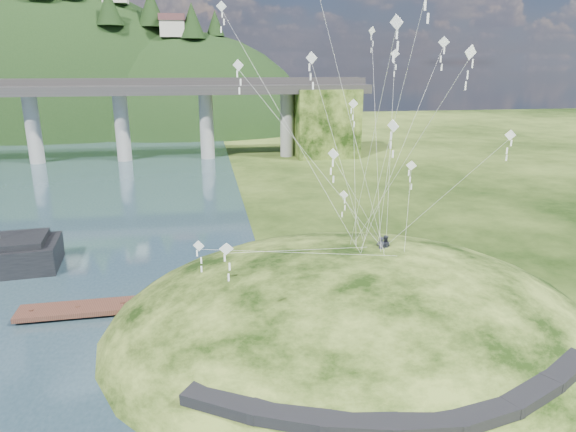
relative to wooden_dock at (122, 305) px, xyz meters
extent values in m
plane|color=black|center=(8.39, -6.68, -0.46)|extent=(320.00, 320.00, 0.00)
ellipsoid|color=black|center=(16.39, -4.68, -1.96)|extent=(36.00, 32.00, 13.00)
cube|color=black|center=(6.89, -14.68, 1.56)|extent=(4.32, 3.62, 0.71)
cube|color=black|center=(9.89, -16.33, 1.63)|extent=(4.10, 2.97, 0.61)
cube|color=black|center=(12.89, -17.33, 1.62)|extent=(3.85, 2.37, 0.62)
cube|color=black|center=(15.89, -17.78, 1.57)|extent=(3.62, 1.83, 0.66)
cube|color=black|center=(18.89, -17.58, 1.58)|extent=(3.82, 2.27, 0.68)
cube|color=black|center=(21.89, -16.63, 1.68)|extent=(4.11, 2.97, 0.71)
cube|color=black|center=(24.89, -15.08, 1.70)|extent=(4.26, 3.43, 0.66)
cylinder|color=gray|center=(-23.61, 63.32, 6.04)|extent=(2.60, 2.60, 13.00)
cylinder|color=gray|center=(-8.11, 63.32, 6.04)|extent=(2.60, 2.60, 13.00)
cylinder|color=gray|center=(7.39, 63.32, 6.04)|extent=(2.60, 2.60, 13.00)
cylinder|color=gray|center=(22.89, 63.32, 6.04)|extent=(2.60, 2.60, 13.00)
cube|color=black|center=(30.39, 63.32, 6.04)|extent=(12.00, 11.00, 13.00)
ellipsoid|color=black|center=(-31.61, 119.32, -6.46)|extent=(96.00, 68.00, 88.00)
ellipsoid|color=black|center=(3.39, 111.32, -10.46)|extent=(76.00, 56.00, 72.00)
cone|color=black|center=(-14.05, 100.40, 30.12)|extent=(6.47, 6.47, 8.51)
cone|color=black|center=(-4.83, 107.31, 30.77)|extent=(7.13, 7.13, 9.38)
cone|color=black|center=(5.28, 102.35, 27.41)|extent=(6.56, 6.56, 8.63)
cone|color=black|center=(11.17, 107.95, 27.22)|extent=(4.88, 4.88, 6.42)
cube|color=beige|center=(0.39, 103.32, 25.42)|extent=(6.00, 5.00, 4.00)
cube|color=brown|center=(0.39, 103.32, 28.12)|extent=(6.40, 5.40, 1.60)
cube|color=black|center=(-10.60, 9.96, 2.25)|extent=(6.04, 5.20, 0.56)
cube|color=#3D2119|center=(0.00, 0.00, 0.01)|extent=(14.78, 2.73, 0.37)
cylinder|color=#3D2119|center=(-6.31, -0.18, -0.25)|extent=(0.32, 0.32, 1.05)
cylinder|color=#3D2119|center=(-3.15, -0.09, -0.25)|extent=(0.32, 0.32, 1.05)
cylinder|color=#3D2119|center=(0.00, 0.00, -0.25)|extent=(0.32, 0.32, 1.05)
cylinder|color=#3D2119|center=(3.15, 0.09, -0.25)|extent=(0.32, 0.32, 1.05)
cylinder|color=#3D2119|center=(6.31, 0.18, -0.25)|extent=(0.32, 0.32, 1.05)
imported|color=#292C37|center=(18.83, -2.91, 5.32)|extent=(0.73, 0.59, 1.76)
imported|color=#292C37|center=(19.29, -2.50, 5.28)|extent=(1.10, 1.06, 1.78)
cube|color=white|center=(25.91, -6.12, 12.89)|extent=(0.68, 0.25, 0.70)
cube|color=white|center=(25.91, -6.12, 12.39)|extent=(0.09, 0.03, 0.41)
cube|color=white|center=(25.91, -6.12, 11.90)|extent=(0.09, 0.03, 0.41)
cube|color=white|center=(25.91, -6.12, 11.40)|extent=(0.09, 0.03, 0.41)
cube|color=white|center=(19.71, 3.95, 19.66)|extent=(0.62, 0.30, 0.65)
cube|color=white|center=(19.71, 3.95, 19.19)|extent=(0.08, 0.07, 0.39)
cube|color=white|center=(19.71, 3.95, 18.72)|extent=(0.08, 0.07, 0.39)
cube|color=white|center=(19.71, 3.95, 18.25)|extent=(0.08, 0.07, 0.39)
cube|color=white|center=(18.27, 3.38, 14.24)|extent=(0.75, 0.19, 0.75)
cube|color=white|center=(18.27, 3.38, 13.70)|extent=(0.10, 0.02, 0.44)
cube|color=white|center=(18.27, 3.38, 13.17)|extent=(0.10, 0.02, 0.44)
cube|color=white|center=(18.27, 3.38, 12.63)|extent=(0.10, 0.02, 0.44)
cube|color=white|center=(9.03, -0.78, 17.17)|extent=(0.70, 0.40, 0.76)
cube|color=white|center=(9.03, -0.78, 16.62)|extent=(0.10, 0.04, 0.45)
cube|color=white|center=(9.03, -0.78, 16.07)|extent=(0.10, 0.04, 0.45)
cube|color=white|center=(9.03, -0.78, 15.51)|extent=(0.10, 0.04, 0.45)
cube|color=white|center=(16.59, -0.63, 7.97)|extent=(0.56, 0.47, 0.68)
cube|color=white|center=(16.59, -0.63, 7.47)|extent=(0.09, 0.05, 0.40)
cube|color=white|center=(16.59, -0.63, 6.98)|extent=(0.09, 0.05, 0.40)
cube|color=white|center=(16.59, -0.63, 6.48)|extent=(0.09, 0.05, 0.40)
cube|color=white|center=(18.69, -4.31, 13.40)|extent=(0.54, 0.75, 0.86)
cube|color=white|center=(18.69, -4.31, 12.78)|extent=(0.10, 0.09, 0.51)
cube|color=white|center=(18.69, -4.31, 12.15)|extent=(0.10, 0.09, 0.51)
cube|color=white|center=(18.69, -4.31, 11.53)|extent=(0.10, 0.09, 0.51)
cube|color=white|center=(20.76, 1.54, 17.96)|extent=(0.64, 0.26, 0.66)
cube|color=white|center=(20.76, 1.54, 17.48)|extent=(0.09, 0.03, 0.39)
cube|color=white|center=(20.76, 1.54, 17.00)|extent=(0.09, 0.03, 0.39)
cube|color=white|center=(20.76, 1.54, 16.53)|extent=(0.09, 0.03, 0.39)
cube|color=white|center=(5.94, -7.01, 6.88)|extent=(0.66, 0.31, 0.70)
cube|color=white|center=(5.94, -7.01, 6.38)|extent=(0.09, 0.04, 0.41)
cube|color=white|center=(5.94, -7.01, 5.88)|extent=(0.09, 0.04, 0.41)
cube|color=white|center=(5.94, -7.01, 5.38)|extent=(0.09, 0.04, 0.41)
cube|color=white|center=(14.07, -0.41, 17.63)|extent=(0.69, 0.60, 0.86)
cube|color=white|center=(14.07, -0.41, 17.02)|extent=(0.11, 0.07, 0.50)
cube|color=white|center=(14.07, -0.41, 16.40)|extent=(0.11, 0.07, 0.50)
cube|color=white|center=(14.07, -0.41, 15.79)|extent=(0.11, 0.07, 0.50)
cube|color=white|center=(8.14, 1.08, 20.97)|extent=(0.71, 0.21, 0.69)
cube|color=white|center=(8.14, 1.08, 20.47)|extent=(0.09, 0.04, 0.41)
cube|color=white|center=(8.14, 1.08, 19.97)|extent=(0.09, 0.04, 0.41)
cube|color=white|center=(8.14, 1.08, 19.47)|extent=(0.09, 0.04, 0.41)
cube|color=white|center=(15.99, -11.00, 19.19)|extent=(0.48, 0.64, 0.74)
cube|color=white|center=(15.99, -11.00, 18.65)|extent=(0.09, 0.07, 0.44)
cube|color=white|center=(15.99, -11.00, 18.11)|extent=(0.09, 0.07, 0.44)
cube|color=white|center=(15.99, -11.00, 17.57)|extent=(0.09, 0.07, 0.44)
cube|color=white|center=(22.73, -2.22, 18.64)|extent=(0.63, 0.49, 0.75)
cube|color=white|center=(22.73, -2.22, 18.10)|extent=(0.10, 0.06, 0.44)
cube|color=white|center=(22.73, -2.22, 17.56)|extent=(0.10, 0.06, 0.44)
cube|color=white|center=(22.73, -2.22, 17.02)|extent=(0.10, 0.06, 0.44)
cube|color=white|center=(20.09, -10.83, 17.83)|extent=(0.75, 0.27, 0.77)
cube|color=white|center=(20.09, -10.83, 17.28)|extent=(0.10, 0.06, 0.45)
cube|color=white|center=(20.09, -10.83, 16.73)|extent=(0.10, 0.06, 0.45)
cube|color=white|center=(20.09, -10.83, 16.18)|extent=(0.10, 0.06, 0.45)
cube|color=white|center=(14.98, -3.44, 11.52)|extent=(0.63, 0.59, 0.81)
cube|color=white|center=(14.98, -3.44, 10.94)|extent=(0.10, 0.07, 0.48)
cube|color=white|center=(14.98, -3.44, 10.35)|extent=(0.10, 0.07, 0.48)
cube|color=white|center=(14.98, -3.44, 9.77)|extent=(0.10, 0.07, 0.48)
cube|color=white|center=(7.35, -12.68, 8.67)|extent=(0.70, 0.23, 0.68)
cube|color=white|center=(7.35, -12.68, 8.17)|extent=(0.09, 0.05, 0.40)
cube|color=white|center=(7.35, -12.68, 7.68)|extent=(0.09, 0.05, 0.40)
cube|color=white|center=(7.35, -12.68, 7.19)|extent=(0.09, 0.05, 0.40)
cube|color=white|center=(17.54, -10.91, 20.01)|extent=(0.11, 0.07, 0.49)
cube|color=white|center=(17.54, -10.91, 19.41)|extent=(0.11, 0.07, 0.49)
cube|color=white|center=(21.80, -0.44, 9.95)|extent=(0.72, 0.37, 0.77)
cube|color=white|center=(21.80, -0.44, 9.40)|extent=(0.10, 0.04, 0.45)
cube|color=white|center=(21.80, -0.44, 8.85)|extent=(0.10, 0.04, 0.45)
cube|color=white|center=(21.80, -0.44, 8.30)|extent=(0.10, 0.04, 0.45)
camera|label=1|loc=(6.45, -36.20, 17.33)|focal=32.00mm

